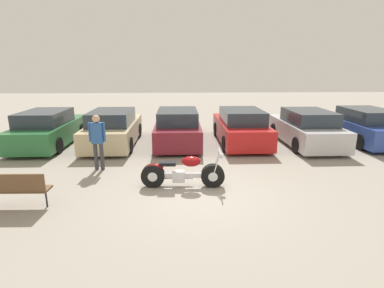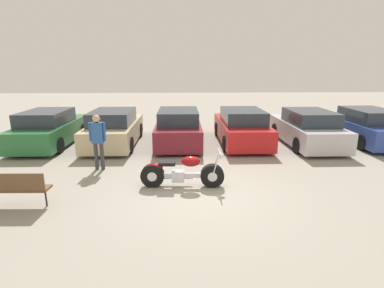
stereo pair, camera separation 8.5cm
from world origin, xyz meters
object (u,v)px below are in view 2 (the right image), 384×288
at_px(parked_car_champagne, 114,129).
at_px(person_standing, 98,137).
at_px(parked_car_green, 50,129).
at_px(park_bench, 13,186).
at_px(parked_car_blue, 365,127).
at_px(parked_car_maroon, 178,128).
at_px(motorcycle, 182,172).
at_px(parked_car_red, 241,127).
at_px(parked_car_silver, 307,129).

xyz_separation_m(parked_car_champagne, person_standing, (0.19, -3.16, 0.38)).
bearing_deg(parked_car_green, park_bench, -74.68).
bearing_deg(parked_car_blue, park_bench, -153.55).
relative_size(parked_car_green, parked_car_champagne, 1.00).
xyz_separation_m(parked_car_green, parked_car_maroon, (5.36, 0.04, 0.00)).
distance_m(motorcycle, parked_car_champagne, 5.46).
relative_size(parked_car_green, parked_car_red, 1.00).
bearing_deg(parked_car_blue, parked_car_champagne, -179.79).
distance_m(parked_car_blue, park_bench, 13.18).
height_order(parked_car_maroon, park_bench, parked_car_maroon).
height_order(parked_car_red, parked_car_silver, same).
bearing_deg(parked_car_maroon, parked_car_champagne, -178.19).
bearing_deg(parked_car_red, parked_car_green, -179.88).
height_order(parked_car_maroon, person_standing, person_standing).
relative_size(motorcycle, parked_car_maroon, 0.51).
height_order(motorcycle, park_bench, motorcycle).
bearing_deg(park_bench, parked_car_champagne, 79.57).
xyz_separation_m(parked_car_silver, parked_car_blue, (2.68, 0.34, 0.00)).
bearing_deg(person_standing, parked_car_green, 131.79).
height_order(parked_car_champagne, parked_car_maroon, same).
bearing_deg(parked_car_maroon, parked_car_green, -179.58).
bearing_deg(park_bench, parked_car_silver, 31.22).
xyz_separation_m(parked_car_maroon, person_standing, (-2.49, -3.25, 0.38)).
distance_m(motorcycle, park_bench, 4.04).
bearing_deg(motorcycle, park_bench, -163.52).
distance_m(parked_car_champagne, parked_car_red, 5.36).
bearing_deg(person_standing, parked_car_red, 31.93).
height_order(motorcycle, parked_car_silver, parked_car_silver).
xyz_separation_m(parked_car_blue, park_bench, (-11.80, -5.87, -0.13)).
relative_size(parked_car_champagne, parked_car_maroon, 1.00).
height_order(parked_car_blue, park_bench, parked_car_blue).
bearing_deg(parked_car_blue, parked_car_red, 179.76).
relative_size(parked_car_champagne, parked_car_red, 1.00).
relative_size(parked_car_silver, park_bench, 2.83).
bearing_deg(parked_car_champagne, person_standing, -86.63).
bearing_deg(parked_car_blue, parked_car_green, 179.98).
bearing_deg(parked_car_silver, parked_car_red, 172.23).
bearing_deg(parked_car_maroon, parked_car_red, -0.48).
relative_size(park_bench, person_standing, 0.89).
height_order(parked_car_maroon, parked_car_silver, same).
bearing_deg(park_bench, motorcycle, 16.48).
xyz_separation_m(parked_car_maroon, park_bench, (-3.75, -5.91, -0.13)).
height_order(parked_car_champagne, parked_car_red, same).
height_order(motorcycle, parked_car_red, parked_car_red).
distance_m(parked_car_green, parked_car_champagne, 2.68).
height_order(motorcycle, parked_car_blue, parked_car_blue).
relative_size(parked_car_maroon, parked_car_blue, 1.00).
distance_m(parked_car_green, park_bench, 6.09).
xyz_separation_m(motorcycle, parked_car_green, (-5.48, 4.73, 0.26)).
distance_m(motorcycle, parked_car_silver, 6.83).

